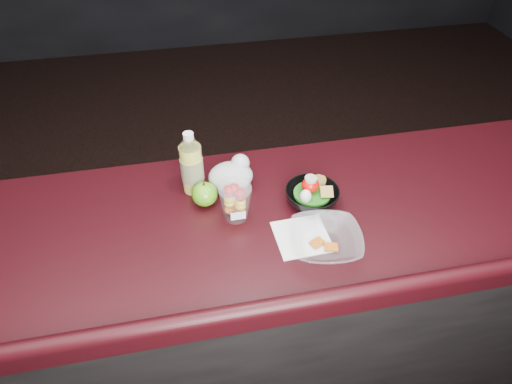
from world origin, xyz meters
TOP-DOWN VIEW (x-y plane):
  - counter at (0.00, 0.30)m, footprint 4.06×0.71m
  - lemonade_bottle at (-0.19, 0.47)m, footprint 0.08×0.08m
  - fruit_cup at (-0.07, 0.32)m, footprint 0.11×0.11m
  - green_apple at (-0.16, 0.40)m, footprint 0.09×0.09m
  - plastic_bag at (-0.06, 0.47)m, footprint 0.15×0.12m
  - snack_bowl at (0.18, 0.33)m, footprint 0.21×0.21m
  - takeout_bowl at (0.16, 0.14)m, footprint 0.24×0.24m
  - paper_napkin at (0.11, 0.19)m, footprint 0.17×0.17m

SIDE VIEW (x-z plane):
  - counter at x=0.00m, z-range 0.00..1.02m
  - paper_napkin at x=0.11m, z-range 1.02..1.02m
  - takeout_bowl at x=0.16m, z-range 1.02..1.07m
  - snack_bowl at x=0.18m, z-range 1.00..1.10m
  - green_apple at x=-0.16m, z-range 1.02..1.10m
  - plastic_bag at x=-0.06m, z-range 1.01..1.12m
  - fruit_cup at x=-0.07m, z-range 1.02..1.17m
  - lemonade_bottle at x=-0.19m, z-range 1.00..1.23m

